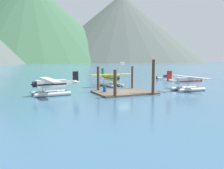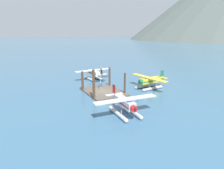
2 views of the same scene
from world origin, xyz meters
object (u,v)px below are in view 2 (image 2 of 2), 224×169
object	(u,v)px
seaplane_silver_stbd_aft	(125,105)
seaplane_cream_port_fwd	(94,74)
fuel_drum	(101,85)
flagpole	(101,75)
seaplane_yellow_bow_right	(149,82)

from	to	relation	value
seaplane_silver_stbd_aft	seaplane_cream_port_fwd	xyz separation A→B (m)	(-24.44, 5.01, 0.00)
seaplane_silver_stbd_aft	seaplane_cream_port_fwd	bearing A→B (deg)	168.42
fuel_drum	seaplane_cream_port_fwd	distance (m)	8.93
seaplane_cream_port_fwd	fuel_drum	bearing A→B (deg)	-12.46
flagpole	fuel_drum	xyz separation A→B (m)	(-2.59, 1.12, -2.92)
flagpole	seaplane_yellow_bow_right	bearing A→B (deg)	74.48
fuel_drum	seaplane_yellow_bow_right	bearing A→B (deg)	59.96
fuel_drum	seaplane_yellow_bow_right	world-z (taller)	seaplane_yellow_bow_right
seaplane_yellow_bow_right	seaplane_cream_port_fwd	size ratio (longest dim) A/B	1.00
fuel_drum	seaplane_silver_stbd_aft	world-z (taller)	seaplane_silver_stbd_aft
seaplane_cream_port_fwd	seaplane_yellow_bow_right	bearing A→B (deg)	28.48
fuel_drum	seaplane_cream_port_fwd	xyz separation A→B (m)	(-8.68, 1.92, 0.84)
seaplane_yellow_bow_right	seaplane_silver_stbd_aft	distance (m)	16.31
seaplane_yellow_bow_right	seaplane_silver_stbd_aft	size ratio (longest dim) A/B	1.00
flagpole	seaplane_yellow_bow_right	world-z (taller)	flagpole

